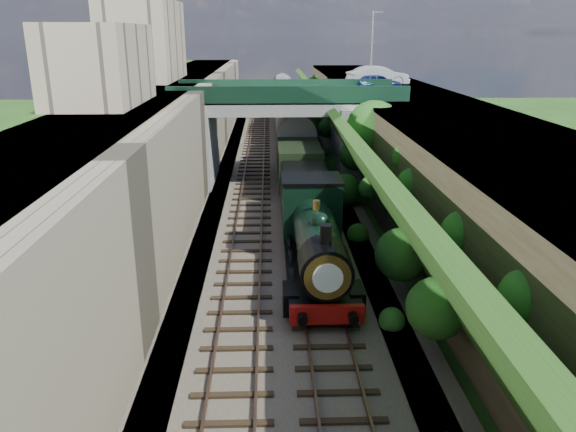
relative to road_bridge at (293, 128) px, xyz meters
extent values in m
plane|color=#1E4714|center=(-0.94, -24.00, -4.08)|extent=(160.00, 160.00, 0.00)
cube|color=#473F38|center=(-0.94, -4.00, -3.98)|extent=(10.00, 90.00, 0.20)
cube|color=#756B56|center=(-6.44, -4.00, -0.58)|extent=(1.00, 90.00, 7.00)
cube|color=#262628|center=(-9.94, -4.00, -0.58)|extent=(6.00, 90.00, 7.00)
cube|color=#262628|center=(8.56, -4.00, -0.95)|extent=(8.00, 90.00, 6.25)
cube|color=#1E4714|center=(4.06, -4.00, -1.38)|extent=(4.02, 90.00, 6.36)
sphere|color=#194C14|center=(4.81, -27.48, 0.04)|extent=(1.53, 1.53, 1.53)
sphere|color=#194C14|center=(3.59, -24.19, -1.94)|extent=(2.02, 2.02, 2.02)
sphere|color=#194C14|center=(4.80, -22.55, 0.03)|extent=(1.55, 1.55, 1.55)
sphere|color=#194C14|center=(3.54, -19.41, -2.02)|extent=(2.19, 2.19, 2.19)
sphere|color=#194C14|center=(4.77, -15.86, -0.02)|extent=(1.50, 1.50, 1.50)
sphere|color=#194C14|center=(5.16, -13.13, 0.61)|extent=(1.63, 1.63, 1.63)
sphere|color=#194C14|center=(3.78, -10.73, -1.62)|extent=(1.34, 1.34, 1.34)
sphere|color=#194C14|center=(2.98, -6.37, -2.92)|extent=(2.07, 2.07, 2.07)
sphere|color=#194C14|center=(3.97, -3.30, -1.32)|extent=(2.01, 2.01, 2.01)
sphere|color=#194C14|center=(2.97, -0.53, -2.94)|extent=(2.14, 2.14, 2.14)
sphere|color=#194C14|center=(4.27, 1.49, -0.82)|extent=(1.81, 1.81, 1.81)
sphere|color=#194C14|center=(2.84, 4.10, -3.16)|extent=(1.77, 1.77, 1.77)
sphere|color=#194C14|center=(4.56, 7.88, -0.36)|extent=(2.36, 2.36, 2.36)
sphere|color=#194C14|center=(3.63, 11.15, -1.86)|extent=(1.76, 1.76, 1.76)
sphere|color=#194C14|center=(4.20, 13.54, -0.94)|extent=(2.33, 2.33, 2.33)
sphere|color=#194C14|center=(4.96, 16.04, 0.30)|extent=(2.03, 2.03, 2.03)
sphere|color=#194C14|center=(2.73, 19.74, -3.33)|extent=(1.77, 1.77, 1.77)
sphere|color=#194C14|center=(2.86, 22.78, -3.12)|extent=(1.71, 1.71, 1.71)
sphere|color=#194C14|center=(4.42, 26.77, -0.59)|extent=(1.70, 1.70, 1.70)
sphere|color=#194C14|center=(3.09, 28.99, -2.74)|extent=(2.39, 2.39, 2.39)
sphere|color=#194C14|center=(3.39, 31.35, -2.26)|extent=(1.37, 1.37, 1.37)
sphere|color=#194C14|center=(5.28, 34.13, 0.81)|extent=(1.89, 1.89, 1.89)
sphere|color=#194C14|center=(4.59, 38.26, -0.31)|extent=(2.34, 2.34, 2.34)
cube|color=black|center=(-2.94, -4.00, -3.84)|extent=(2.50, 90.00, 0.07)
cube|color=brown|center=(-3.66, -4.00, -3.75)|extent=(0.08, 90.00, 0.14)
cube|color=brown|center=(-2.23, -4.00, -3.75)|extent=(0.08, 90.00, 0.14)
cube|color=black|center=(0.26, -4.00, -3.84)|extent=(2.50, 90.00, 0.07)
cube|color=brown|center=(-0.46, -4.00, -3.75)|extent=(0.08, 90.00, 0.14)
cube|color=brown|center=(0.97, -4.00, -3.75)|extent=(0.08, 90.00, 0.14)
cube|color=gray|center=(-0.44, 0.00, 1.62)|extent=(16.00, 6.00, 0.90)
cube|color=#123321|center=(-0.44, -2.85, 2.57)|extent=(16.00, 0.30, 1.20)
cube|color=#123321|center=(-0.44, 2.85, 2.57)|extent=(16.00, 0.30, 1.20)
cube|color=gray|center=(-6.44, 0.00, -1.23)|extent=(1.40, 6.40, 5.70)
cube|color=gray|center=(4.26, 0.00, -1.23)|extent=(2.40, 6.40, 5.70)
cube|color=gray|center=(-11.44, 6.00, 5.92)|extent=(5.00, 10.00, 6.00)
cube|color=gray|center=(-10.44, -10.00, 4.92)|extent=(4.00, 8.00, 4.00)
cylinder|color=black|center=(4.86, -5.24, -1.88)|extent=(0.30, 0.30, 4.40)
sphere|color=#194C14|center=(4.86, -5.24, 0.72)|extent=(3.60, 3.60, 3.60)
sphere|color=#194C14|center=(5.36, -4.44, 0.12)|extent=(2.40, 2.40, 2.40)
cylinder|color=gray|center=(6.73, 7.25, 5.17)|extent=(0.14, 0.14, 6.00)
cube|color=gray|center=(7.13, 7.25, 8.07)|extent=(0.80, 0.15, 0.12)
imported|color=navy|center=(6.63, 3.69, 2.84)|extent=(4.20, 2.83, 1.33)
imported|color=#A8A9AD|center=(7.46, 7.98, 3.02)|extent=(5.44, 3.01, 1.70)
cube|color=black|center=(0.26, -18.17, -3.58)|extent=(2.40, 8.40, 0.60)
cube|color=black|center=(0.26, -17.17, -3.03)|extent=(2.70, 10.00, 0.35)
cube|color=maroon|center=(0.26, -22.27, -3.13)|extent=(2.70, 0.25, 0.70)
cylinder|color=black|center=(0.26, -17.97, -1.73)|extent=(1.90, 5.60, 1.90)
cylinder|color=black|center=(0.26, -21.27, -1.73)|extent=(1.96, 1.80, 1.96)
cylinder|color=white|center=(0.26, -22.25, -1.73)|extent=(1.10, 0.05, 1.10)
cylinder|color=black|center=(0.26, -21.27, -0.53)|extent=(0.44, 0.44, 0.90)
sphere|color=black|center=(0.26, -18.97, -0.73)|extent=(0.76, 0.76, 0.76)
cylinder|color=#A57F33|center=(0.26, -17.17, -0.63)|extent=(0.32, 0.32, 0.50)
cube|color=black|center=(0.26, -14.37, -1.58)|extent=(2.75, 2.40, 2.80)
cube|color=black|center=(0.26, -14.37, -0.13)|extent=(2.85, 2.50, 0.15)
cube|color=black|center=(-0.99, -20.77, -3.23)|extent=(0.60, 1.40, 0.90)
cube|color=black|center=(1.51, -20.77, -3.23)|extent=(0.60, 1.40, 0.90)
cube|color=black|center=(0.26, -9.97, -3.63)|extent=(2.30, 6.00, 0.50)
cube|color=black|center=(0.26, -9.97, -3.38)|extent=(2.60, 6.00, 0.50)
cube|color=black|center=(0.26, -9.97, -2.18)|extent=(2.70, 6.00, 2.40)
cube|color=black|center=(0.26, -9.97, -0.93)|extent=(2.50, 5.60, 0.20)
cube|color=black|center=(0.26, 2.63, -3.68)|extent=(2.30, 17.00, 0.40)
cube|color=black|center=(0.26, 2.63, -3.43)|extent=(2.50, 17.00, 0.50)
cube|color=black|center=(0.26, 2.63, -1.93)|extent=(2.80, 18.00, 2.70)
cube|color=slate|center=(0.26, 2.63, -0.43)|extent=(2.90, 18.00, 0.50)
cube|color=black|center=(0.26, 21.43, -3.68)|extent=(2.30, 17.00, 0.40)
cube|color=black|center=(0.26, 21.43, -3.43)|extent=(2.50, 17.00, 0.50)
cube|color=black|center=(0.26, 21.43, -1.93)|extent=(2.80, 18.00, 2.70)
cube|color=slate|center=(0.26, 21.43, -0.43)|extent=(2.90, 18.00, 0.50)
cube|color=black|center=(0.26, 40.23, -3.68)|extent=(2.30, 17.00, 0.40)
cube|color=black|center=(0.26, 40.23, -3.43)|extent=(2.50, 17.00, 0.50)
cube|color=black|center=(0.26, 40.23, -1.93)|extent=(2.80, 18.00, 2.70)
cube|color=slate|center=(0.26, 40.23, -0.43)|extent=(2.90, 18.00, 0.50)
camera|label=1|loc=(-1.76, -40.22, 6.47)|focal=35.00mm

